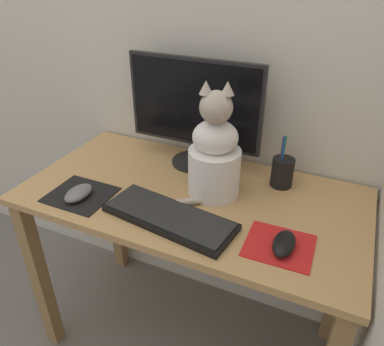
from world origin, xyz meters
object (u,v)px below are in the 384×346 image
object	(u,v)px
monitor	(194,109)
cat	(214,155)
computer_mouse_left	(78,193)
keyboard	(168,216)
computer_mouse_right	(284,243)
pen_cup	(282,172)

from	to	relation	value
monitor	cat	world-z (taller)	monitor
monitor	computer_mouse_left	size ratio (longest dim) A/B	4.51
monitor	keyboard	bearing A→B (deg)	-78.00
computer_mouse_left	cat	world-z (taller)	cat
keyboard	computer_mouse_left	xyz separation A→B (m)	(-0.32, -0.02, 0.01)
monitor	computer_mouse_left	xyz separation A→B (m)	(-0.24, -0.38, -0.20)
computer_mouse_left	monitor	bearing A→B (deg)	57.26
monitor	keyboard	xyz separation A→B (m)	(0.08, -0.36, -0.21)
computer_mouse_right	pen_cup	size ratio (longest dim) A/B	0.63
pen_cup	keyboard	bearing A→B (deg)	-128.16
monitor	keyboard	world-z (taller)	monitor
monitor	pen_cup	xyz separation A→B (m)	(0.34, -0.02, -0.16)
monitor	computer_mouse_right	size ratio (longest dim) A/B	4.38
computer_mouse_right	cat	xyz separation A→B (m)	(-0.28, 0.18, 0.12)
computer_mouse_right	monitor	bearing A→B (deg)	140.88
computer_mouse_right	keyboard	bearing A→B (deg)	-177.87
monitor	computer_mouse_right	xyz separation A→B (m)	(0.42, -0.34, -0.20)
computer_mouse_left	cat	bearing A→B (deg)	28.82
monitor	pen_cup	distance (m)	0.38
keyboard	computer_mouse_left	world-z (taller)	computer_mouse_left
pen_cup	computer_mouse_left	bearing A→B (deg)	-148.46
computer_mouse_left	cat	distance (m)	0.46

